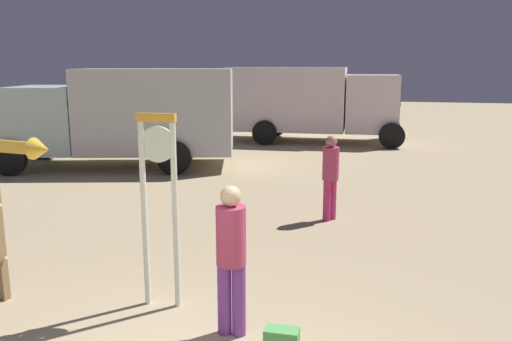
# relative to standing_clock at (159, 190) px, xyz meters

# --- Properties ---
(standing_clock) EXTENTS (0.47, 0.12, 2.33)m
(standing_clock) POSITION_rel_standing_clock_xyz_m (0.00, 0.00, 0.00)
(standing_clock) COLOR white
(standing_clock) RESTS_ON ground_plane
(arrow_sign) EXTENTS (0.97, 0.31, 2.21)m
(arrow_sign) POSITION_rel_standing_clock_xyz_m (-1.66, -0.39, 0.06)
(arrow_sign) COLOR olive
(arrow_sign) RESTS_ON ground_plane
(person_near_clock) EXTENTS (0.32, 0.32, 1.65)m
(person_near_clock) POSITION_rel_standing_clock_xyz_m (1.02, -0.48, -0.51)
(person_near_clock) COLOR purple
(person_near_clock) RESTS_ON ground_plane
(person_distant) EXTENTS (0.31, 0.31, 1.60)m
(person_distant) POSITION_rel_standing_clock_xyz_m (1.60, 4.02, -0.54)
(person_distant) COLOR #C42F68
(person_distant) RESTS_ON ground_plane
(box_truck_near) EXTENTS (6.76, 4.11, 2.77)m
(box_truck_near) POSITION_rel_standing_clock_xyz_m (-4.49, 8.00, 0.09)
(box_truck_near) COLOR silver
(box_truck_near) RESTS_ON ground_plane
(box_truck_far) EXTENTS (6.60, 2.89, 2.79)m
(box_truck_far) POSITION_rel_standing_clock_xyz_m (-0.22, 14.18, 0.13)
(box_truck_far) COLOR silver
(box_truck_far) RESTS_ON ground_plane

